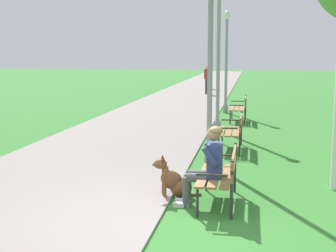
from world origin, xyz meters
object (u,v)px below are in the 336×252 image
(person_seated_on_near_bench, at_px, (207,163))
(pedestrian_further_distant, at_px, (210,76))
(dog_brown, at_px, (175,182))
(park_bench_near, at_px, (222,172))
(park_bench_mid, at_px, (233,129))
(pedestrian_distant, at_px, (207,80))
(lamp_post_mid, at_px, (218,57))
(park_bench_far, at_px, (240,107))
(lamp_post_near, at_px, (210,47))
(lamp_post_far, at_px, (226,61))

(person_seated_on_near_bench, xyz_separation_m, pedestrian_further_distant, (-2.03, 23.83, 0.16))
(dog_brown, bearing_deg, person_seated_on_near_bench, -35.53)
(park_bench_near, height_order, park_bench_mid, same)
(park_bench_near, relative_size, pedestrian_distant, 0.91)
(park_bench_mid, xyz_separation_m, lamp_post_mid, (-0.59, 2.97, 1.69))
(person_seated_on_near_bench, bearing_deg, park_bench_far, 88.47)
(lamp_post_near, height_order, lamp_post_far, lamp_post_near)
(person_seated_on_near_bench, xyz_separation_m, pedestrian_distant, (-1.82, 19.78, 0.16))
(park_bench_mid, xyz_separation_m, pedestrian_distant, (-2.04, 15.28, 0.33))
(park_bench_far, height_order, pedestrian_distant, pedestrian_distant)
(lamp_post_far, bearing_deg, park_bench_far, -75.48)
(dog_brown, bearing_deg, lamp_post_mid, 88.45)
(pedestrian_distant, bearing_deg, park_bench_near, -84.09)
(park_bench_near, distance_m, lamp_post_near, 3.42)
(person_seated_on_near_bench, bearing_deg, lamp_post_mid, 92.87)
(park_bench_near, height_order, person_seated_on_near_bench, person_seated_on_near_bench)
(person_seated_on_near_bench, height_order, lamp_post_far, lamp_post_far)
(dog_brown, height_order, pedestrian_further_distant, pedestrian_further_distant)
(lamp_post_far, distance_m, pedestrian_further_distant, 12.19)
(park_bench_near, height_order, lamp_post_far, lamp_post_far)
(park_bench_far, relative_size, lamp_post_far, 0.38)
(person_seated_on_near_bench, height_order, pedestrian_distant, pedestrian_distant)
(person_seated_on_near_bench, relative_size, dog_brown, 1.55)
(park_bench_near, bearing_deg, person_seated_on_near_bench, -141.32)
(park_bench_near, distance_m, lamp_post_far, 11.76)
(park_bench_far, height_order, pedestrian_further_distant, pedestrian_further_distant)
(dog_brown, bearing_deg, park_bench_mid, 79.25)
(person_seated_on_near_bench, distance_m, lamp_post_near, 3.45)
(park_bench_near, xyz_separation_m, lamp_post_near, (-0.44, 2.79, 1.93))
(pedestrian_distant, bearing_deg, dog_brown, -86.28)
(lamp_post_near, relative_size, lamp_post_mid, 1.11)
(dog_brown, distance_m, lamp_post_far, 11.55)
(dog_brown, xyz_separation_m, lamp_post_far, (0.20, 11.41, 1.76))
(lamp_post_near, xyz_separation_m, pedestrian_distant, (-1.59, 16.82, -1.60))
(dog_brown, relative_size, lamp_post_mid, 0.19)
(park_bench_near, xyz_separation_m, dog_brown, (-0.77, 0.24, -0.25))
(park_bench_near, bearing_deg, park_bench_far, 89.72)
(park_bench_near, xyz_separation_m, pedestrian_distant, (-2.03, 19.61, 0.33))
(park_bench_mid, bearing_deg, park_bench_far, 89.53)
(park_bench_near, bearing_deg, park_bench_mid, 89.93)
(park_bench_near, height_order, pedestrian_further_distant, pedestrian_further_distant)
(pedestrian_distant, bearing_deg, lamp_post_far, -79.60)
(park_bench_mid, height_order, dog_brown, park_bench_mid)
(park_bench_near, distance_m, person_seated_on_near_bench, 0.31)
(lamp_post_near, relative_size, pedestrian_further_distant, 2.86)
(dog_brown, height_order, lamp_post_mid, lamp_post_mid)
(park_bench_mid, relative_size, pedestrian_distant, 0.91)
(dog_brown, distance_m, lamp_post_near, 3.37)
(lamp_post_far, bearing_deg, lamp_post_mid, -90.15)
(lamp_post_mid, distance_m, pedestrian_further_distant, 16.51)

